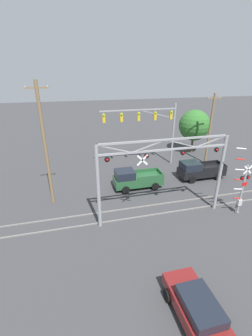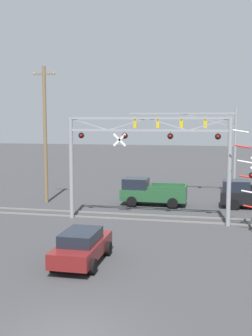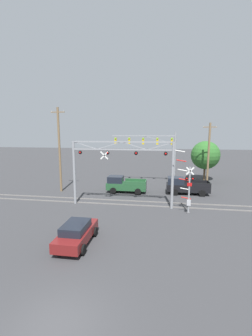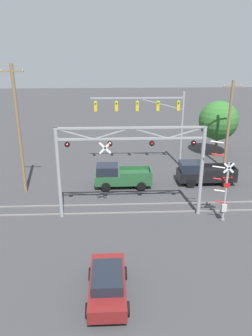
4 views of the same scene
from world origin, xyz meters
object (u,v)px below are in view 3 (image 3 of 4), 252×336
Objects in this scene: crossing_signal_mast at (188,190)px; traffic_signal_span at (157,147)px; sedan_waiting at (77,233)px; utility_pole_left at (59,149)px; utility_pole_right at (208,155)px; background_tree_beyond_span at (205,155)px; pickup_truck_lead at (124,184)px; pickup_truck_following at (185,186)px; crossing_gantry at (122,165)px.

traffic_signal_span reaches higher than crossing_signal_mast.
crossing_signal_mast is 1.39× the size of sedan_waiting.
utility_pole_right is (19.47, 5.21, -0.91)m from utility_pole_left.
traffic_signal_span is (-3.30, 12.15, 3.26)m from crossing_signal_mast.
utility_pole_right reaches higher than background_tree_beyond_span.
traffic_signal_span is 8.14m from pickup_truck_lead.
pickup_truck_following is at bearing -53.51° from traffic_signal_span.
background_tree_beyond_span is at bearing 61.27° from sedan_waiting.
sedan_waiting is at bearing -100.90° from crossing_gantry.
crossing_signal_mast reaches higher than sedan_waiting.
pickup_truck_following is 6.39m from utility_pole_right.
utility_pole_left is at bearing -175.68° from pickup_truck_following.
background_tree_beyond_span is (0.41, 4.43, -0.52)m from utility_pole_right.
utility_pole_left reaches higher than crossing_signal_mast.
pickup_truck_lead is (-7.25, 6.64, -1.25)m from crossing_signal_mast.
crossing_gantry is 11.53m from traffic_signal_span.
utility_pole_right is at bearing -95.35° from background_tree_beyond_span.
crossing_gantry is at bearing -83.41° from pickup_truck_lead.
background_tree_beyond_span is at bearing 84.65° from utility_pole_right.
crossing_gantry reaches higher than pickup_truck_lead.
utility_pole_right is (11.13, 4.41, 3.64)m from pickup_truck_lead.
utility_pole_left is at bearing -165.01° from utility_pole_right.
background_tree_beyond_span is (11.54, 8.84, 3.12)m from pickup_truck_lead.
utility_pole_right reaches higher than crossing_gantry.
pickup_truck_following is 16.93m from sedan_waiting.
crossing_gantry is 1.74× the size of crossing_signal_mast.
pickup_truck_following is (7.72, 0.41, 0.00)m from pickup_truck_lead.
traffic_signal_span is 1.87× the size of pickup_truck_lead.
pickup_truck_following is at bearing 4.32° from utility_pole_left.
sedan_waiting is 0.49× the size of utility_pole_right.
utility_pole_left is 20.18m from utility_pole_right.
utility_pole_left is (-8.34, -0.80, 4.54)m from pickup_truck_lead.
crossing_gantry reaches higher than pickup_truck_following.
sedan_waiting is at bearing -123.30° from utility_pole_right.
crossing_signal_mast is 0.56× the size of utility_pole_left.
crossing_signal_mast is 0.68× the size of utility_pole_right.
crossing_signal_mast is 16.17m from background_tree_beyond_span.
crossing_signal_mast is at bearing -9.94° from crossing_gantry.
traffic_signal_span is 2.16× the size of sedan_waiting.
crossing_gantry is 0.98× the size of utility_pole_left.
sedan_waiting is 0.69× the size of background_tree_beyond_span.
sedan_waiting is (-1.66, -8.60, -3.60)m from crossing_gantry.
pickup_truck_lead is at bearing 85.85° from sedan_waiting.
pickup_truck_lead is at bearing 96.59° from crossing_gantry.
utility_pole_left is at bearing 159.47° from crossing_signal_mast.
crossing_gantry is 1.12× the size of traffic_signal_span.
sedan_waiting is at bearing -61.15° from utility_pole_left.
crossing_signal_mast is 11.23m from sedan_waiting.
pickup_truck_lead is 14.87m from background_tree_beyond_span.
sedan_waiting is at bearing -94.15° from pickup_truck_lead.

